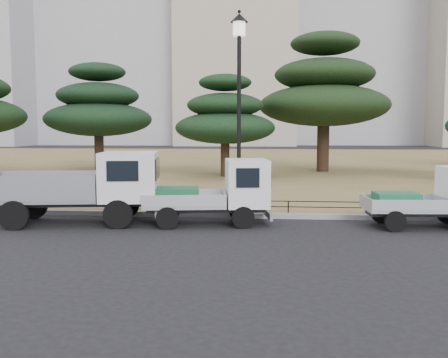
# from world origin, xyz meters

# --- Properties ---
(ground) EXTENTS (220.00, 220.00, 0.00)m
(ground) POSITION_xyz_m (0.00, 0.00, 0.00)
(ground) COLOR black
(lawn) EXTENTS (120.00, 56.00, 0.15)m
(lawn) POSITION_xyz_m (0.00, 30.60, 0.07)
(lawn) COLOR olive
(lawn) RESTS_ON ground
(curb) EXTENTS (120.00, 0.25, 0.16)m
(curb) POSITION_xyz_m (0.00, 2.60, 0.08)
(curb) COLOR gray
(curb) RESTS_ON ground
(truck_large) EXTENTS (5.15, 2.67, 2.14)m
(truck_large) POSITION_xyz_m (-4.08, 1.19, 1.19)
(truck_large) COLOR black
(truck_large) RESTS_ON ground
(truck_kei_front) EXTENTS (3.84, 2.07, 1.93)m
(truck_kei_front) POSITION_xyz_m (-0.16, 1.42, 0.96)
(truck_kei_front) COLOR black
(truck_kei_front) RESTS_ON ground
(truck_kei_rear) EXTENTS (3.43, 1.66, 1.75)m
(truck_kei_rear) POSITION_xyz_m (6.11, 1.48, 0.87)
(truck_kei_rear) COLOR black
(truck_kei_rear) RESTS_ON ground
(street_lamp) EXTENTS (0.56, 0.56, 6.31)m
(street_lamp) POSITION_xyz_m (0.40, 2.90, 4.41)
(street_lamp) COLOR black
(street_lamp) RESTS_ON lawn
(pipe_fence) EXTENTS (38.00, 0.04, 0.40)m
(pipe_fence) POSITION_xyz_m (0.00, 2.75, 0.44)
(pipe_fence) COLOR black
(pipe_fence) RESTS_ON lawn
(pine_west_near) EXTENTS (7.09, 7.09, 7.09)m
(pine_west_near) POSITION_xyz_m (-10.03, 19.37, 4.24)
(pine_west_near) COLOR black
(pine_west_near) RESTS_ON lawn
(pine_center_left) EXTENTS (5.74, 5.74, 5.83)m
(pine_center_left) POSITION_xyz_m (-1.18, 15.41, 3.52)
(pine_center_left) COLOR black
(pine_center_left) RESTS_ON lawn
(pine_center_right) EXTENTS (8.31, 8.31, 8.81)m
(pine_center_right) POSITION_xyz_m (4.79, 19.45, 5.26)
(pine_center_right) COLOR black
(pine_center_right) RESTS_ON lawn
(tower_center_left) EXTENTS (22.00, 20.00, 55.00)m
(tower_center_left) POSITION_xyz_m (-5.00, 85.00, 27.50)
(tower_center_left) COLOR #AAA08C
(tower_center_left) RESTS_ON ground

